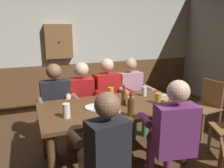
{
  "coord_description": "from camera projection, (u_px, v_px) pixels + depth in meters",
  "views": [
    {
      "loc": [
        -0.97,
        -2.34,
        1.73
      ],
      "look_at": [
        0.0,
        0.16,
        1.03
      ],
      "focal_mm": 36.15,
      "sensor_mm": 36.0,
      "label": 1
    }
  ],
  "objects": [
    {
      "name": "ground_plane",
      "position": [
        117.0,
        165.0,
        2.89
      ],
      "size": [
        7.21,
        7.21,
        0.0
      ],
      "primitive_type": "plane",
      "color": "#4C331E"
    },
    {
      "name": "back_wall_upper",
      "position": [
        71.0,
        25.0,
        4.79
      ],
      "size": [
        6.01,
        0.12,
        1.67
      ],
      "primitive_type": "cube",
      "color": "beige"
    },
    {
      "name": "back_wall_wainscot",
      "position": [
        73.0,
        83.0,
        5.12
      ],
      "size": [
        6.01,
        0.12,
        0.9
      ],
      "primitive_type": "cube",
      "color": "brown",
      "rests_on": "ground_plane"
    },
    {
      "name": "dining_table",
      "position": [
        113.0,
        113.0,
        2.83
      ],
      "size": [
        1.79,
        0.96,
        0.76
      ],
      "color": "brown",
      "rests_on": "ground_plane"
    },
    {
      "name": "person_0",
      "position": [
        56.0,
        101.0,
        3.26
      ],
      "size": [
        0.56,
        0.5,
        1.21
      ],
      "rotation": [
        0.0,
        0.0,
        3.16
      ],
      "color": "black",
      "rests_on": "ground_plane"
    },
    {
      "name": "person_1",
      "position": [
        83.0,
        98.0,
        3.39
      ],
      "size": [
        0.54,
        0.56,
        1.2
      ],
      "rotation": [
        0.0,
        0.0,
        2.96
      ],
      "color": "#AD1919",
      "rests_on": "ground_plane"
    },
    {
      "name": "person_2",
      "position": [
        109.0,
        94.0,
        3.54
      ],
      "size": [
        0.57,
        0.56,
        1.24
      ],
      "rotation": [
        0.0,
        0.0,
        3.24
      ],
      "color": "#AD1919",
      "rests_on": "ground_plane"
    },
    {
      "name": "person_3",
      "position": [
        132.0,
        92.0,
        3.67
      ],
      "size": [
        0.52,
        0.51,
        1.22
      ],
      "rotation": [
        0.0,
        0.0,
        3.17
      ],
      "color": "#B78493",
      "rests_on": "ground_plane"
    },
    {
      "name": "person_4",
      "position": [
        104.0,
        146.0,
        2.06
      ],
      "size": [
        0.54,
        0.59,
        1.2
      ],
      "rotation": [
        0.0,
        0.0,
        0.18
      ],
      "color": "black",
      "rests_on": "ground_plane"
    },
    {
      "name": "person_5",
      "position": [
        172.0,
        131.0,
        2.31
      ],
      "size": [
        0.59,
        0.58,
        1.23
      ],
      "rotation": [
        0.0,
        0.0,
        -0.19
      ],
      "color": "#6B2D66",
      "rests_on": "ground_plane"
    },
    {
      "name": "chair_empty_near_right",
      "position": [
        206.0,
        105.0,
        3.64
      ],
      "size": [
        0.49,
        0.49,
        0.88
      ],
      "rotation": [
        0.0,
        0.0,
        -4.6
      ],
      "color": "brown",
      "rests_on": "ground_plane"
    },
    {
      "name": "table_candle",
      "position": [
        114.0,
        101.0,
        2.85
      ],
      "size": [
        0.04,
        0.04,
        0.08
      ],
      "primitive_type": "cylinder",
      "color": "#F9E08C",
      "rests_on": "dining_table"
    },
    {
      "name": "condiment_caddy",
      "position": [
        163.0,
        97.0,
        3.08
      ],
      "size": [
        0.14,
        0.1,
        0.05
      ],
      "primitive_type": "cube",
      "color": "#B2B7BC",
      "rests_on": "dining_table"
    },
    {
      "name": "plate_0",
      "position": [
        95.0,
        107.0,
        2.73
      ],
      "size": [
        0.25,
        0.25,
        0.01
      ],
      "primitive_type": "cylinder",
      "color": "white",
      "rests_on": "dining_table"
    },
    {
      "name": "bottle_0",
      "position": [
        179.0,
        98.0,
        2.82
      ],
      "size": [
        0.06,
        0.06,
        0.26
      ],
      "color": "#593314",
      "rests_on": "dining_table"
    },
    {
      "name": "bottle_1",
      "position": [
        131.0,
        106.0,
        2.47
      ],
      "size": [
        0.07,
        0.07,
        0.27
      ],
      "color": "#593314",
      "rests_on": "dining_table"
    },
    {
      "name": "bottle_2",
      "position": [
        124.0,
        97.0,
        2.81
      ],
      "size": [
        0.05,
        0.05,
        0.26
      ],
      "color": "#593314",
      "rests_on": "dining_table"
    },
    {
      "name": "pint_glass_0",
      "position": [
        117.0,
        112.0,
        2.39
      ],
      "size": [
        0.08,
        0.08,
        0.15
      ],
      "primitive_type": "cylinder",
      "color": "white",
      "rests_on": "dining_table"
    },
    {
      "name": "pint_glass_1",
      "position": [
        66.0,
        111.0,
        2.43
      ],
      "size": [
        0.08,
        0.08,
        0.16
      ],
      "primitive_type": "cylinder",
      "color": "white",
      "rests_on": "dining_table"
    },
    {
      "name": "pint_glass_2",
      "position": [
        158.0,
        98.0,
        2.87
      ],
      "size": [
        0.08,
        0.08,
        0.14
      ],
      "primitive_type": "cylinder",
      "color": "gold",
      "rests_on": "dining_table"
    },
    {
      "name": "pint_glass_3",
      "position": [
        144.0,
        91.0,
        3.18
      ],
      "size": [
        0.06,
        0.06,
        0.13
      ],
      "primitive_type": "cylinder",
      "color": "white",
      "rests_on": "dining_table"
    },
    {
      "name": "pint_glass_4",
      "position": [
        130.0,
        102.0,
        2.76
      ],
      "size": [
        0.07,
        0.07,
        0.13
      ],
      "primitive_type": "cylinder",
      "color": "white",
      "rests_on": "dining_table"
    },
    {
      "name": "pint_glass_5",
      "position": [
        164.0,
        104.0,
        2.68
      ],
      "size": [
        0.08,
        0.08,
        0.12
      ],
      "primitive_type": "cylinder",
      "color": "gold",
      "rests_on": "dining_table"
    },
    {
      "name": "pint_glass_6",
      "position": [
        111.0,
        93.0,
        3.1
      ],
      "size": [
        0.08,
        0.08,
        0.14
      ],
      "primitive_type": "cylinder",
      "color": "gold",
      "rests_on": "dining_table"
    },
    {
      "name": "wall_dart_cabinet",
      "position": [
        59.0,
        42.0,
        4.66
      ],
      "size": [
        0.56,
        0.15,
        0.7
      ],
      "color": "brown"
    }
  ]
}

